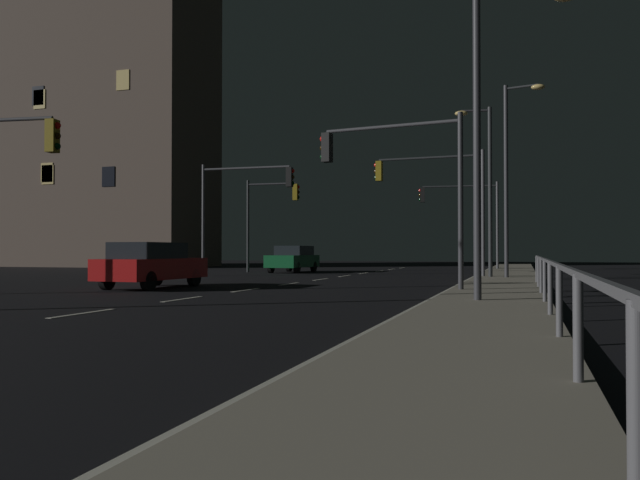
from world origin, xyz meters
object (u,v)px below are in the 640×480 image
(traffic_light_near_left, at_px, (7,167))
(car, at_px, (151,264))
(traffic_light_overhead_east, at_px, (395,167))
(street_lamp_across_street, at_px, (511,164))
(car_oncoming, at_px, (293,259))
(street_lamp_mid_block, at_px, (485,176))
(traffic_light_mid_right, at_px, (463,207))
(traffic_light_far_left, at_px, (270,208))
(traffic_light_mid_left, at_px, (242,196))
(traffic_light_far_center, at_px, (435,187))
(building_distant, at_px, (100,122))
(street_lamp_far_end, at_px, (494,109))

(traffic_light_near_left, bearing_deg, car, 62.33)
(traffic_light_overhead_east, bearing_deg, street_lamp_across_street, 69.72)
(car_oncoming, xyz_separation_m, street_lamp_mid_block, (11.37, -6.34, 3.78))
(traffic_light_mid_right, bearing_deg, car_oncoming, -144.89)
(traffic_light_far_left, height_order, traffic_light_mid_left, traffic_light_mid_left)
(car_oncoming, bearing_deg, traffic_light_mid_right, 35.11)
(car, distance_m, street_lamp_mid_block, 14.95)
(traffic_light_far_center, height_order, street_lamp_across_street, street_lamp_across_street)
(car_oncoming, xyz_separation_m, street_lamp_across_street, (12.49, -6.62, 4.23))
(car, bearing_deg, street_lamp_across_street, 39.36)
(traffic_light_near_left, xyz_separation_m, building_distant, (-18.98, 29.35, 8.18))
(traffic_light_mid_right, distance_m, traffic_light_mid_left, 16.08)
(street_lamp_mid_block, bearing_deg, street_lamp_far_end, -85.91)
(street_lamp_across_street, xyz_separation_m, street_lamp_far_end, (-0.16, -13.17, -0.43))
(car_oncoming, xyz_separation_m, traffic_light_near_left, (-1.39, -20.38, 2.92))
(traffic_light_near_left, height_order, traffic_light_far_left, traffic_light_far_left)
(traffic_light_near_left, height_order, street_lamp_across_street, street_lamp_across_street)
(car, relative_size, car_oncoming, 1.00)
(traffic_light_far_left, relative_size, building_distant, 0.23)
(car, height_order, traffic_light_overhead_east, traffic_light_overhead_east)
(traffic_light_mid_right, height_order, street_lamp_mid_block, street_lamp_mid_block)
(building_distant, bearing_deg, traffic_light_mid_right, -4.77)
(car, xyz_separation_m, car_oncoming, (-0.80, 16.21, 0.00))
(traffic_light_overhead_east, bearing_deg, car_oncoming, 120.39)
(traffic_light_mid_left, xyz_separation_m, building_distant, (-19.98, 15.35, 7.89))
(street_lamp_mid_block, bearing_deg, traffic_light_overhead_east, -103.35)
(traffic_light_mid_right, height_order, traffic_light_far_left, traffic_light_mid_right)
(car_oncoming, distance_m, street_lamp_across_street, 14.75)
(traffic_light_far_left, distance_m, traffic_light_far_center, 11.60)
(traffic_light_mid_right, relative_size, traffic_light_mid_left, 0.98)
(traffic_light_near_left, bearing_deg, traffic_light_far_center, 54.92)
(traffic_light_far_center, height_order, street_lamp_far_end, street_lamp_far_end)
(car_oncoming, bearing_deg, building_distant, 156.22)
(car, xyz_separation_m, traffic_light_mid_left, (-1.18, 9.84, 3.21))
(traffic_light_far_left, bearing_deg, traffic_light_mid_left, -80.84)
(car_oncoming, height_order, street_lamp_mid_block, street_lamp_mid_block)
(traffic_light_overhead_east, relative_size, building_distant, 0.22)
(car, xyz_separation_m, traffic_light_far_center, (8.25, 10.70, 3.42))
(traffic_light_far_left, bearing_deg, street_lamp_across_street, -24.21)
(traffic_light_near_left, distance_m, street_lamp_mid_block, 18.99)
(car, height_order, street_lamp_far_end, street_lamp_far_end)
(traffic_light_mid_right, relative_size, traffic_light_overhead_east, 1.05)
(traffic_light_overhead_east, bearing_deg, street_lamp_mid_block, 76.65)
(car_oncoming, height_order, traffic_light_far_center, traffic_light_far_center)
(car_oncoming, xyz_separation_m, traffic_light_mid_right, (9.25, 6.50, 3.29))
(traffic_light_near_left, relative_size, traffic_light_overhead_east, 1.01)
(traffic_light_far_center, relative_size, street_lamp_far_end, 0.78)
(traffic_light_mid_right, xyz_separation_m, traffic_light_far_center, (-0.20, -12.02, 0.13))
(car, distance_m, car_oncoming, 16.23)
(car, distance_m, street_lamp_across_street, 15.71)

